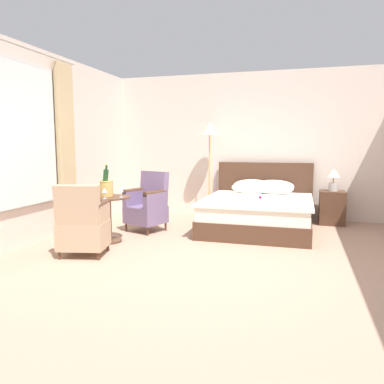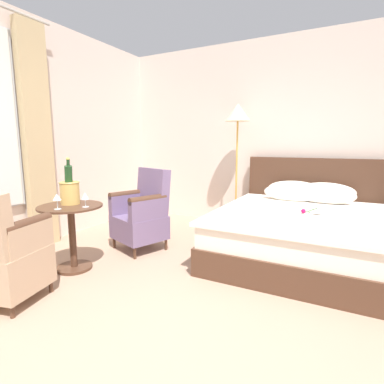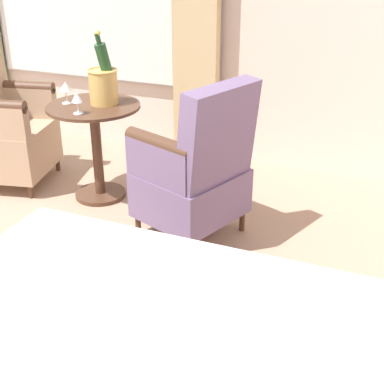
{
  "view_description": "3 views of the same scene",
  "coord_description": "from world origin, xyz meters",
  "views": [
    {
      "loc": [
        1.0,
        -4.2,
        1.44
      ],
      "look_at": [
        -0.7,
        1.6,
        0.68
      ],
      "focal_mm": 35.0,
      "sensor_mm": 36.0,
      "label": 1
    },
    {
      "loc": [
        0.75,
        -1.38,
        1.3
      ],
      "look_at": [
        -0.72,
        1.44,
        0.78
      ],
      "focal_mm": 28.0,
      "sensor_mm": 36.0,
      "label": 2
    },
    {
      "loc": [
        1.25,
        2.61,
        1.73
      ],
      "look_at": [
        -0.64,
        1.84,
        0.73
      ],
      "focal_mm": 50.0,
      "sensor_mm": 36.0,
      "label": 3
    }
  ],
  "objects": [
    {
      "name": "armchair_facing_bed",
      "position": [
        -1.69,
        -0.05,
        0.41
      ],
      "size": [
        0.68,
        0.63,
        0.95
      ],
      "color": "#4F3222",
      "rests_on": "ground"
    },
    {
      "name": "bedside_lamp",
      "position": [
        1.56,
        2.96,
        0.85
      ],
      "size": [
        0.22,
        0.22,
        0.41
      ],
      "color": "#B6B6AF",
      "rests_on": "nightstand"
    },
    {
      "name": "side_table_round",
      "position": [
        -1.72,
        0.69,
        0.43
      ],
      "size": [
        0.63,
        0.63,
        0.68
      ],
      "color": "#4F3222",
      "rests_on": "ground"
    },
    {
      "name": "champagne_bucket",
      "position": [
        -1.78,
        0.74,
        0.83
      ],
      "size": [
        0.2,
        0.2,
        0.48
      ],
      "color": "tan",
      "rests_on": "side_table_round"
    },
    {
      "name": "wine_glass_near_edge",
      "position": [
        -1.52,
        0.7,
        0.78
      ],
      "size": [
        0.07,
        0.07,
        0.15
      ],
      "color": "white",
      "rests_on": "side_table_round"
    },
    {
      "name": "armchair_by_window",
      "position": [
        -1.46,
        1.54,
        0.44
      ],
      "size": [
        0.72,
        0.72,
        1.0
      ],
      "color": "#4F3222",
      "rests_on": "ground"
    },
    {
      "name": "ground_plane",
      "position": [
        0.0,
        0.0,
        0.0
      ],
      "size": [
        8.07,
        8.07,
        0.0
      ],
      "primitive_type": "plane",
      "color": "tan"
    },
    {
      "name": "wall_window_side",
      "position": [
        -2.81,
        0.0,
        1.43
      ],
      "size": [
        0.27,
        6.69,
        2.85
      ],
      "color": "beige",
      "rests_on": "ground"
    },
    {
      "name": "bed",
      "position": [
        0.31,
        2.22,
        0.32
      ],
      "size": [
        1.81,
        2.13,
        1.1
      ],
      "color": "#4F3222",
      "rests_on": "ground"
    },
    {
      "name": "nightstand",
      "position": [
        1.56,
        2.96,
        0.31
      ],
      "size": [
        0.47,
        0.42,
        0.61
      ],
      "color": "#4F3222",
      "rests_on": "ground"
    },
    {
      "name": "floor_lamp_brass",
      "position": [
        -0.74,
        2.94,
        1.62
      ],
      "size": [
        0.37,
        0.37,
        1.88
      ],
      "color": "gold",
      "rests_on": "ground"
    },
    {
      "name": "wall_headboard_side",
      "position": [
        0.0,
        3.35,
        1.43
      ],
      "size": [
        5.65,
        0.12,
        2.85
      ],
      "color": "beige",
      "rests_on": "ground"
    },
    {
      "name": "wine_glass_near_bucket",
      "position": [
        -1.68,
        0.51,
        0.79
      ],
      "size": [
        0.08,
        0.08,
        0.15
      ],
      "color": "white",
      "rests_on": "side_table_round"
    }
  ]
}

